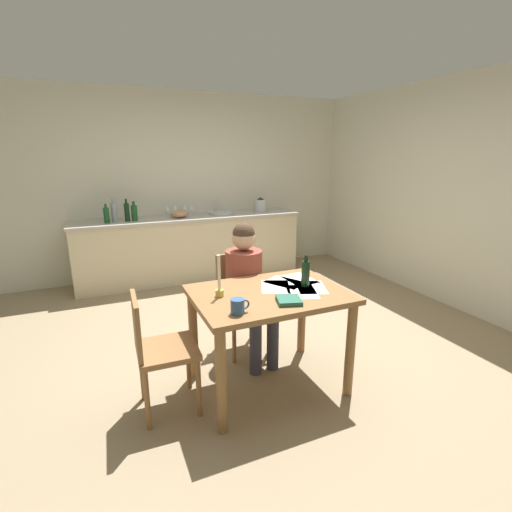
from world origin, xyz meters
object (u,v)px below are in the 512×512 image
object	(u,v)px
coffee_mug	(238,306)
bottle_wine_red	(127,212)
candlestick	(219,285)
wine_bottle_on_table	(306,273)
chair_at_table	(241,297)
wine_glass_by_kettle	(185,207)
person_seated	(247,283)
stovetop_kettle	(260,205)
bottle_sauce	(134,213)
chair_side_empty	(158,348)
dining_table	(269,308)
wine_glass_back_left	(175,208)
wine_glass_back_right	(168,208)
book_magazine	(289,300)
wine_glass_near_sink	(191,207)
mixing_bowl	(179,214)
bottle_vinegar	(114,212)
bottle_oil	(106,215)
sink_unit	(221,213)

from	to	relation	value
coffee_mug	bottle_wine_red	distance (m)	3.07
candlestick	wine_bottle_on_table	bearing A→B (deg)	-4.88
chair_at_table	wine_glass_by_kettle	distance (m)	2.40
person_seated	stovetop_kettle	world-z (taller)	person_seated
bottle_sauce	stovetop_kettle	xyz separation A→B (m)	(1.84, 0.06, -0.01)
chair_side_empty	dining_table	bearing A→B (deg)	-2.49
coffee_mug	wine_glass_back_left	bearing A→B (deg)	84.88
coffee_mug	wine_glass_back_right	xyz separation A→B (m)	(0.19, 3.26, 0.18)
stovetop_kettle	wine_glass_by_kettle	world-z (taller)	stovetop_kettle
wine_glass_back_right	chair_side_empty	bearing A→B (deg)	-102.55
book_magazine	wine_bottle_on_table	world-z (taller)	wine_bottle_on_table
candlestick	stovetop_kettle	distance (m)	3.20
chair_at_table	bottle_sauce	size ratio (longest dim) A/B	3.46
candlestick	bottle_sauce	size ratio (longest dim) A/B	1.20
chair_at_table	coffee_mug	xyz separation A→B (m)	(-0.37, -0.91, 0.33)
wine_glass_back_right	stovetop_kettle	bearing A→B (deg)	-6.26
dining_table	candlestick	xyz separation A→B (m)	(-0.36, 0.06, 0.22)
candlestick	chair_side_empty	bearing A→B (deg)	-177.09
person_seated	wine_glass_near_sink	xyz separation A→B (m)	(0.15, 2.49, 0.33)
book_magazine	mixing_bowl	xyz separation A→B (m)	(-0.08, 3.03, 0.16)
coffee_mug	stovetop_kettle	size ratio (longest dim) A/B	0.58
book_magazine	bottle_vinegar	xyz separation A→B (m)	(-0.92, 3.04, 0.24)
chair_at_table	chair_side_empty	bearing A→B (deg)	-143.92
chair_at_table	bottle_oil	size ratio (longest dim) A/B	3.62
mixing_bowl	chair_at_table	bearing A→B (deg)	-88.26
book_magazine	mixing_bowl	world-z (taller)	mixing_bowl
stovetop_kettle	chair_at_table	bearing A→B (deg)	-118.38
sink_unit	bottle_vinegar	xyz separation A→B (m)	(-1.46, -0.04, 0.10)
chair_at_table	wine_glass_back_left	size ratio (longest dim) A/B	5.71
book_magazine	wine_glass_by_kettle	xyz separation A→B (m)	(0.05, 3.23, 0.22)
bottle_vinegar	bottle_sauce	distance (m)	0.25
sink_unit	bottle_vinegar	size ratio (longest dim) A/B	1.21
person_seated	coffee_mug	size ratio (longest dim) A/B	9.44
wine_glass_near_sink	wine_glass_back_left	world-z (taller)	same
dining_table	wine_glass_by_kettle	bearing A→B (deg)	88.37
wine_bottle_on_table	wine_glass_back_right	distance (m)	3.03
chair_at_table	mixing_bowl	world-z (taller)	mixing_bowl
bottle_sauce	mixing_bowl	size ratio (longest dim) A/B	1.06
chair_at_table	book_magazine	size ratio (longest dim) A/B	5.25
wine_bottle_on_table	chair_at_table	bearing A→B (deg)	113.55
stovetop_kettle	person_seated	bearing A→B (deg)	-116.69
person_seated	wine_glass_near_sink	bearing A→B (deg)	86.65
coffee_mug	bottle_vinegar	size ratio (longest dim) A/B	0.42
candlestick	bottle_vinegar	size ratio (longest dim) A/B	1.02
chair_at_table	wine_bottle_on_table	bearing A→B (deg)	-66.45
bottle_vinegar	wine_glass_back_left	size ratio (longest dim) A/B	1.94
bottle_oil	mixing_bowl	distance (m)	0.94
chair_side_empty	sink_unit	distance (m)	3.17
candlestick	wine_glass_back_left	bearing A→B (deg)	84.01
dining_table	bottle_wine_red	xyz separation A→B (m)	(-0.73, 2.77, 0.38)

